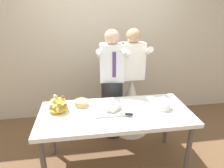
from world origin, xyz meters
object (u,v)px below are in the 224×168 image
dessert_table (115,117)px  plate_stack (163,105)px  round_cake (81,104)px  person_bride (131,98)px  cupcake_stand (58,105)px  main_cake_tray (112,108)px  person_groom (112,91)px

dessert_table → plate_stack: (0.58, -0.00, 0.12)m
round_cake → person_bride: person_bride is taller
dessert_table → round_cake: size_ratio=7.50×
dessert_table → person_bride: size_ratio=1.08×
round_cake → plate_stack: bearing=-11.9°
dessert_table → plate_stack: size_ratio=9.10×
plate_stack → person_bride: bearing=106.5°
cupcake_stand → person_bride: person_bride is taller
main_cake_tray → plate_stack: (0.61, -0.04, 0.00)m
main_cake_tray → person_bride: person_bride is taller
person_bride → main_cake_tray: bearing=-120.4°
main_cake_tray → person_groom: size_ratio=0.26×
dessert_table → cupcake_stand: cupcake_stand is taller
person_groom → plate_stack: bearing=-52.0°
cupcake_stand → main_cake_tray: bearing=-7.6°
person_groom → person_bride: bearing=9.0°
round_cake → main_cake_tray: bearing=-25.1°
dessert_table → person_groom: 0.67m
plate_stack → person_groom: bearing=128.0°
cupcake_stand → person_bride: 1.23m
main_cake_tray → person_groom: person_groom is taller
dessert_table → plate_stack: plate_stack is taller
main_cake_tray → person_bride: bearing=59.6°
person_bride → person_groom: bearing=-171.0°
cupcake_stand → person_groom: size_ratio=0.14×
cupcake_stand → person_groom: bearing=37.0°
person_groom → person_bride: same height
person_groom → person_bride: 0.35m
person_groom → main_cake_tray: bearing=-98.2°
cupcake_stand → main_cake_tray: 0.64m
cupcake_stand → round_cake: (0.27, 0.09, -0.04)m
main_cake_tray → person_groom: (0.09, 0.64, -0.07)m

